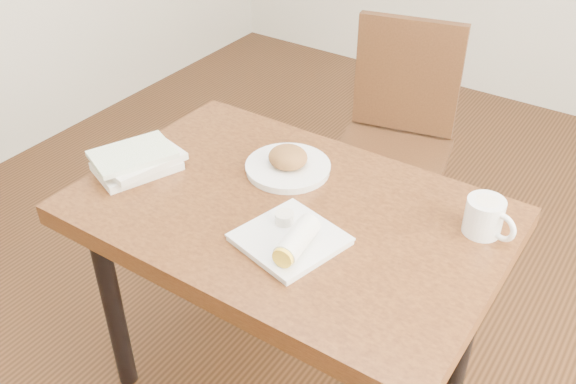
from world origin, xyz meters
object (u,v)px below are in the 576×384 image
Objects in this scene: book_stack at (137,161)px; coffee_mug at (485,216)px; plate_scone at (288,164)px; chair_far at (397,131)px; table at (288,234)px; plate_burrito at (292,239)px.

coffee_mug is at bearing 16.50° from book_stack.
book_stack is (-0.37, -0.24, 0.01)m from plate_scone.
plate_scone is at bearing -91.47° from chair_far.
chair_far is 3.47× the size of book_stack.
table is at bearing -56.08° from plate_scone.
chair_far reaches higher than coffee_mug.
plate_scone is at bearing 125.41° from plate_burrito.
coffee_mug is (0.47, 0.19, 0.14)m from table.
plate_burrito reaches higher than table.
plate_burrito is at bearing -3.98° from book_stack.
plate_scone is 0.57m from coffee_mug.
plate_burrito is at bearing -52.97° from table.
table is at bearing -84.72° from chair_far.
chair_far is 3.42× the size of plate_burrito.
plate_burrito is at bearing -54.59° from plate_scone.
book_stack is (-0.56, 0.04, 0.01)m from plate_burrito.
plate_burrito is (0.20, -0.28, -0.00)m from plate_scone.
coffee_mug reaches higher than table.
plate_scone is at bearing 32.93° from book_stack.
chair_far is 0.91m from coffee_mug.
chair_far is at bearing 128.96° from coffee_mug.
coffee_mug is at bearing 40.33° from plate_burrito.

